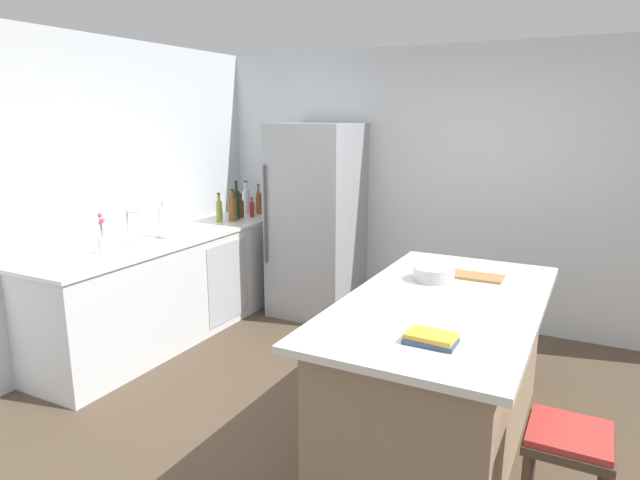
{
  "coord_description": "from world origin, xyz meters",
  "views": [
    {
      "loc": [
        1.28,
        -2.92,
        1.97
      ],
      "look_at": [
        -0.67,
        0.85,
        1.0
      ],
      "focal_mm": 30.77,
      "sensor_mm": 36.0,
      "label": 1
    }
  ],
  "objects_px": {
    "whiskey_bottle": "(233,208)",
    "vinegar_bottle": "(259,202)",
    "bar_stool": "(568,454)",
    "cutting_board": "(477,276)",
    "hot_sauce_bottle": "(252,209)",
    "soda_bottle": "(246,201)",
    "syrup_bottle": "(241,208)",
    "refrigerator": "(317,220)",
    "mixing_bowl": "(434,274)",
    "kitchen_island": "(440,371)",
    "sink_faucet": "(129,227)",
    "paper_towel_roll": "(163,222)",
    "olive_oil_bottle": "(219,210)",
    "cookbook_stack": "(431,338)",
    "wine_bottle": "(237,204)",
    "flower_vase": "(103,242)"
  },
  "relations": [
    {
      "from": "vinegar_bottle",
      "to": "soda_bottle",
      "type": "height_order",
      "value": "soda_bottle"
    },
    {
      "from": "refrigerator",
      "to": "soda_bottle",
      "type": "bearing_deg",
      "value": 174.52
    },
    {
      "from": "paper_towel_roll",
      "to": "olive_oil_bottle",
      "type": "relative_size",
      "value": 1.07
    },
    {
      "from": "bar_stool",
      "to": "mixing_bowl",
      "type": "relative_size",
      "value": 2.36
    },
    {
      "from": "hot_sauce_bottle",
      "to": "olive_oil_bottle",
      "type": "xyz_separation_m",
      "value": [
        -0.13,
        -0.39,
        0.04
      ]
    },
    {
      "from": "syrup_bottle",
      "to": "hot_sauce_bottle",
      "type": "bearing_deg",
      "value": 48.72
    },
    {
      "from": "vinegar_bottle",
      "to": "bar_stool",
      "type": "bearing_deg",
      "value": -37.56
    },
    {
      "from": "whiskey_bottle",
      "to": "vinegar_bottle",
      "type": "bearing_deg",
      "value": 90.49
    },
    {
      "from": "hot_sauce_bottle",
      "to": "whiskey_bottle",
      "type": "xyz_separation_m",
      "value": [
        -0.03,
        -0.3,
        0.05
      ]
    },
    {
      "from": "kitchen_island",
      "to": "refrigerator",
      "type": "xyz_separation_m",
      "value": [
        -1.74,
        1.72,
        0.48
      ]
    },
    {
      "from": "kitchen_island",
      "to": "wine_bottle",
      "type": "relative_size",
      "value": 5.19
    },
    {
      "from": "paper_towel_roll",
      "to": "wine_bottle",
      "type": "distance_m",
      "value": 1.01
    },
    {
      "from": "syrup_bottle",
      "to": "refrigerator",
      "type": "bearing_deg",
      "value": 6.69
    },
    {
      "from": "refrigerator",
      "to": "mixing_bowl",
      "type": "distance_m",
      "value": 2.1
    },
    {
      "from": "wine_bottle",
      "to": "olive_oil_bottle",
      "type": "relative_size",
      "value": 1.35
    },
    {
      "from": "flower_vase",
      "to": "wine_bottle",
      "type": "relative_size",
      "value": 0.81
    },
    {
      "from": "refrigerator",
      "to": "whiskey_bottle",
      "type": "bearing_deg",
      "value": -159.15
    },
    {
      "from": "mixing_bowl",
      "to": "syrup_bottle",
      "type": "bearing_deg",
      "value": 152.19
    },
    {
      "from": "syrup_bottle",
      "to": "cookbook_stack",
      "type": "bearing_deg",
      "value": -40.11
    },
    {
      "from": "flower_vase",
      "to": "olive_oil_bottle",
      "type": "distance_m",
      "value": 1.47
    },
    {
      "from": "soda_bottle",
      "to": "cutting_board",
      "type": "relative_size",
      "value": 1.07
    },
    {
      "from": "wine_bottle",
      "to": "cutting_board",
      "type": "height_order",
      "value": "wine_bottle"
    },
    {
      "from": "wine_bottle",
      "to": "cookbook_stack",
      "type": "bearing_deg",
      "value": -39.07
    },
    {
      "from": "cookbook_stack",
      "to": "wine_bottle",
      "type": "bearing_deg",
      "value": 140.93
    },
    {
      "from": "soda_bottle",
      "to": "hot_sauce_bottle",
      "type": "bearing_deg",
      "value": -34.47
    },
    {
      "from": "paper_towel_roll",
      "to": "mixing_bowl",
      "type": "xyz_separation_m",
      "value": [
        2.46,
        -0.17,
        -0.09
      ]
    },
    {
      "from": "sink_faucet",
      "to": "soda_bottle",
      "type": "bearing_deg",
      "value": 89.83
    },
    {
      "from": "cutting_board",
      "to": "olive_oil_bottle",
      "type": "bearing_deg",
      "value": 163.68
    },
    {
      "from": "flower_vase",
      "to": "vinegar_bottle",
      "type": "relative_size",
      "value": 0.98
    },
    {
      "from": "olive_oil_bottle",
      "to": "paper_towel_roll",
      "type": "bearing_deg",
      "value": -88.72
    },
    {
      "from": "bar_stool",
      "to": "mixing_bowl",
      "type": "height_order",
      "value": "mixing_bowl"
    },
    {
      "from": "bar_stool",
      "to": "hot_sauce_bottle",
      "type": "relative_size",
      "value": 3.07
    },
    {
      "from": "syrup_bottle",
      "to": "cutting_board",
      "type": "height_order",
      "value": "syrup_bottle"
    },
    {
      "from": "vinegar_bottle",
      "to": "sink_faucet",
      "type": "bearing_deg",
      "value": -93.58
    },
    {
      "from": "kitchen_island",
      "to": "sink_faucet",
      "type": "height_order",
      "value": "sink_faucet"
    },
    {
      "from": "flower_vase",
      "to": "hot_sauce_bottle",
      "type": "height_order",
      "value": "flower_vase"
    },
    {
      "from": "kitchen_island",
      "to": "bar_stool",
      "type": "height_order",
      "value": "kitchen_island"
    },
    {
      "from": "flower_vase",
      "to": "paper_towel_roll",
      "type": "height_order",
      "value": "flower_vase"
    },
    {
      "from": "olive_oil_bottle",
      "to": "cutting_board",
      "type": "relative_size",
      "value": 0.87
    },
    {
      "from": "hot_sauce_bottle",
      "to": "cutting_board",
      "type": "height_order",
      "value": "hot_sauce_bottle"
    },
    {
      "from": "bar_stool",
      "to": "cutting_board",
      "type": "height_order",
      "value": "cutting_board"
    },
    {
      "from": "bar_stool",
      "to": "cutting_board",
      "type": "distance_m",
      "value": 1.39
    },
    {
      "from": "soda_bottle",
      "to": "paper_towel_roll",
      "type": "bearing_deg",
      "value": -88.75
    },
    {
      "from": "syrup_bottle",
      "to": "cutting_board",
      "type": "bearing_deg",
      "value": -22.32
    },
    {
      "from": "kitchen_island",
      "to": "paper_towel_roll",
      "type": "xyz_separation_m",
      "value": [
        -2.62,
        0.51,
        0.59
      ]
    },
    {
      "from": "bar_stool",
      "to": "vinegar_bottle",
      "type": "relative_size",
      "value": 1.96
    },
    {
      "from": "refrigerator",
      "to": "bar_stool",
      "type": "bearing_deg",
      "value": -43.51
    },
    {
      "from": "paper_towel_roll",
      "to": "mixing_bowl",
      "type": "height_order",
      "value": "paper_towel_roll"
    },
    {
      "from": "kitchen_island",
      "to": "mixing_bowl",
      "type": "height_order",
      "value": "mixing_bowl"
    },
    {
      "from": "sink_faucet",
      "to": "cutting_board",
      "type": "bearing_deg",
      "value": 7.76
    }
  ]
}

